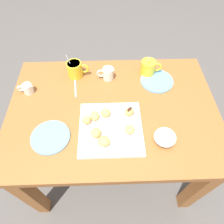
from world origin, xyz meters
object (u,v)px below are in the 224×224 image
Objects in this scene: beignet_3 at (95,116)px; beignet_6 at (87,120)px; beignet_2 at (106,113)px; pastry_plate_square at (111,129)px; beignet_0 at (96,133)px; beignet_5 at (104,141)px; beignet_4 at (129,112)px; coffee_mug_yellow_left at (75,69)px; chocolate_sauce_pitcher at (27,88)px; saucer_sky_left at (50,137)px; ice_cream_bowl at (165,137)px; saucer_sky_right at (157,81)px; beignet_1 at (130,129)px; cream_pitcher_white at (108,73)px; dining_table at (113,122)px; coffee_mug_yellow_right at (148,67)px.

beignet_6 is (-0.04, -0.03, 0.00)m from beignet_3.
beignet_2 reaches higher than beignet_3.
beignet_3 reaches higher than pastry_plate_square.
beignet_2 is (0.05, 0.11, -0.00)m from beignet_0.
beignet_4 is at bearing 51.23° from beignet_5.
coffee_mug_yellow_left reaches higher than beignet_5.
chocolate_sauce_pitcher is at bearing 146.08° from beignet_6.
beignet_5 is at bearing -128.77° from beignet_4.
beignet_4 is at bearing 11.74° from beignet_6.
ice_cream_bowl is at bearing -3.32° from saucer_sky_left.
saucer_sky_left is (-0.28, -0.04, -0.00)m from pastry_plate_square.
ice_cream_bowl is 0.31m from beignet_0.
saucer_sky_left is at bearing -147.96° from saucer_sky_right.
pastry_plate_square is 0.09m from beignet_1.
saucer_sky_right is (0.28, -0.04, -0.03)m from cream_pitcher_white.
saucer_sky_left is 0.37m from beignet_1.
beignet_2 is at bearing 138.38° from beignet_1.
beignet_0 is at bearing 0.00° from saucer_sky_left.
dining_table is 0.17m from beignet_2.
beignet_0 reaches higher than pastry_plate_square.
beignet_6 is (0.08, -0.34, -0.01)m from coffee_mug_yellow_left.
dining_table is 5.98× the size of saucer_sky_left.
coffee_mug_yellow_left is 0.47m from saucer_sky_right.
cream_pitcher_white is at bearing -172.81° from coffee_mug_yellow_right.
pastry_plate_square is at bearing -121.13° from coffee_mug_yellow_right.
coffee_mug_yellow_right is at bearing 124.63° from saucer_sky_right.
coffee_mug_yellow_right reaches higher than ice_cream_bowl.
coffee_mug_yellow_left is at bearing 77.68° from saucer_sky_left.
coffee_mug_yellow_right reaches higher than dining_table.
coffee_mug_yellow_right is at bearing 46.02° from beignet_3.
ice_cream_bowl reaches higher than saucer_sky_left.
ice_cream_bowl is 1.95× the size of beignet_0.
coffee_mug_yellow_right is 0.52m from beignet_5.
chocolate_sauce_pitcher is (-0.46, 0.13, 0.16)m from dining_table.
beignet_3 is at bearing -175.05° from beignet_4.
saucer_sky_right is (0.55, 0.35, 0.00)m from saucer_sky_left.
dining_table is at bearing 62.68° from beignet_0.
saucer_sky_left is at bearing 169.93° from beignet_5.
cream_pitcher_white is at bearing 172.66° from saucer_sky_right.
beignet_6 is (-0.39, -0.28, 0.03)m from saucer_sky_right.
saucer_sky_left is at bearing -102.32° from coffee_mug_yellow_left.
saucer_sky_left is at bearing -61.15° from chocolate_sauce_pitcher.
beignet_2 is (0.17, -0.30, -0.02)m from coffee_mug_yellow_left.
beignet_5 is at bearing -153.99° from beignet_1.
coffee_mug_yellow_right is 1.32× the size of cream_pitcher_white.
beignet_1 is (0.37, 0.01, 0.03)m from saucer_sky_left.
beignet_2 is at bearing 25.12° from beignet_6.
chocolate_sauce_pitcher is (-0.68, 0.32, -0.00)m from ice_cream_bowl.
cream_pitcher_white is 0.39m from beignet_0.
coffee_mug_yellow_left is 0.28m from chocolate_sauce_pitcher.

